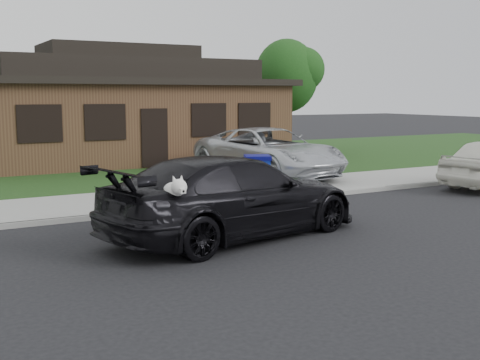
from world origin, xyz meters
TOP-DOWN VIEW (x-y plane):
  - ground at (0.00, 0.00)m, footprint 120.00×120.00m
  - sidewalk at (0.00, 5.00)m, footprint 60.00×3.00m
  - curb at (0.00, 3.50)m, footprint 60.00×0.12m
  - lawn at (0.00, 13.00)m, footprint 60.00×13.00m
  - driveway at (6.00, 10.00)m, footprint 4.50×13.00m
  - sedan at (1.65, 0.59)m, footprint 5.88×3.38m
  - minivan at (6.42, 7.01)m, footprint 3.36×5.95m
  - recycling_bin at (4.10, 3.81)m, footprint 0.85×0.85m
  - house at (4.00, 15.00)m, footprint 12.60×8.60m
  - tree_1 at (12.14, 14.40)m, footprint 3.15×3.00m

SIDE VIEW (x-z plane):
  - ground at x=0.00m, z-range 0.00..0.00m
  - sidewalk at x=0.00m, z-range 0.00..0.12m
  - curb at x=0.00m, z-range 0.00..0.12m
  - lawn at x=0.00m, z-range 0.00..0.13m
  - driveway at x=6.00m, z-range 0.00..0.14m
  - recycling_bin at x=4.10m, z-range 0.13..1.21m
  - sedan at x=1.65m, z-range 0.00..1.61m
  - minivan at x=6.42m, z-range 0.14..1.71m
  - house at x=4.00m, z-range -0.19..4.46m
  - tree_1 at x=12.14m, z-range 1.09..6.34m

